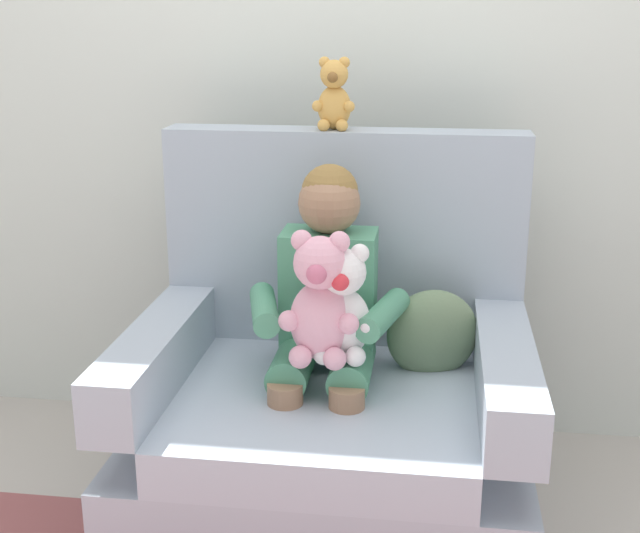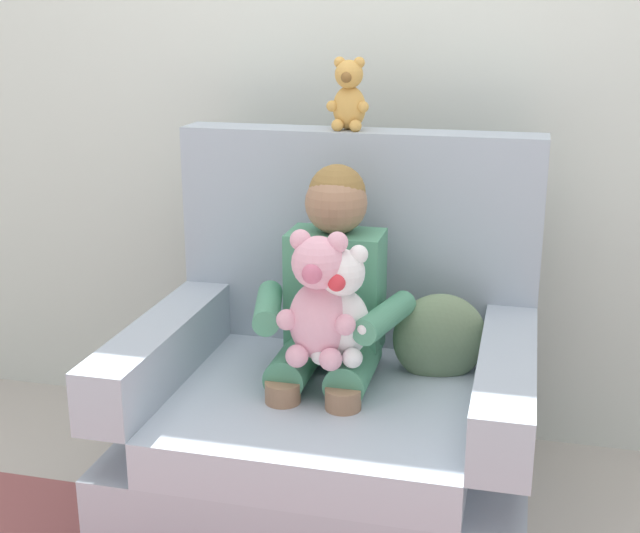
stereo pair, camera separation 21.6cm
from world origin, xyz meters
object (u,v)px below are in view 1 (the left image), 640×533
armchair (331,407)px  throw_pillow (432,334)px  seated_child (326,303)px  plush_honey_on_backrest (334,96)px  plush_white (342,306)px  plush_pink (320,302)px

armchair → throw_pillow: bearing=20.6°
seated_child → plush_honey_on_backrest: 0.60m
plush_honey_on_backrest → throw_pillow: bearing=-24.1°
seated_child → plush_white: seated_child is taller
armchair → plush_pink: bearing=-94.5°
seated_child → plush_white: size_ratio=2.67×
plush_white → plush_pink: plush_pink is taller
seated_child → plush_honey_on_backrest: size_ratio=3.96×
armchair → seated_child: armchair is taller
armchair → seated_child: 0.31m
armchair → throw_pillow: 0.35m
armchair → plush_pink: (-0.01, -0.15, 0.37)m
throw_pillow → plush_white: bearing=-135.4°
armchair → throw_pillow: (0.27, 0.10, 0.20)m
plush_white → plush_honey_on_backrest: (-0.08, 0.43, 0.49)m
armchair → plush_honey_on_backrest: (-0.03, 0.30, 0.83)m
throw_pillow → plush_pink: bearing=-138.6°
armchair → seated_child: size_ratio=1.29×
armchair → plush_white: 0.37m
armchair → seated_child: bearing=158.4°
plush_white → plush_pink: bearing=-153.8°
armchair → plush_white: (0.04, -0.12, 0.35)m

